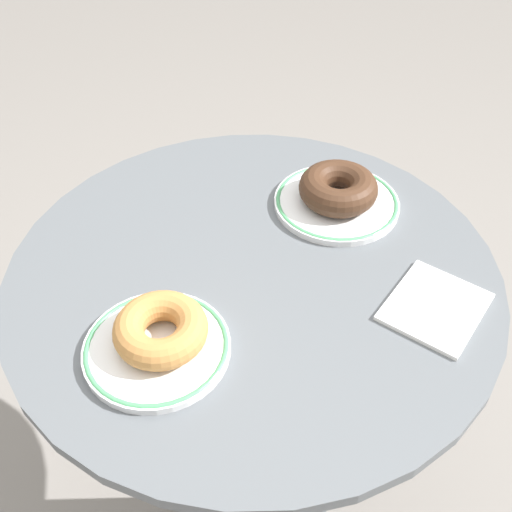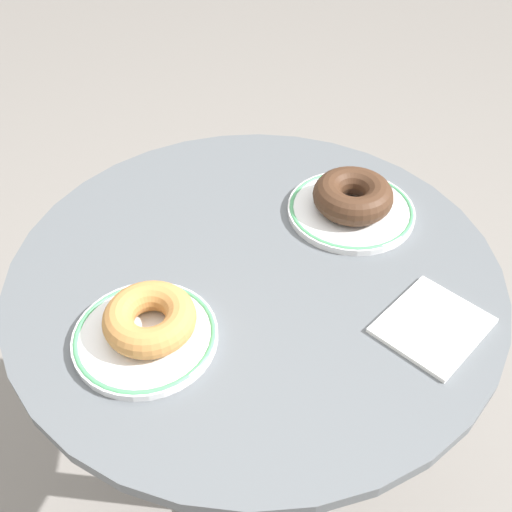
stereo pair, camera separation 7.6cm
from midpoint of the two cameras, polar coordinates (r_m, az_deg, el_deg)
ground_plane at (r=1.44m, az=1.58°, el=-23.24°), size 7.00×7.00×0.02m
cafe_table at (r=0.97m, az=2.20°, el=-10.32°), size 0.67×0.67×0.75m
plate_left at (r=0.72m, az=-7.41°, el=-8.02°), size 0.17×0.17×0.01m
plate_right at (r=0.90m, az=11.54°, el=4.27°), size 0.19×0.19×0.01m
donut_old_fashioned at (r=0.70m, az=-6.96°, el=-6.35°), size 0.13×0.13×0.04m
donut_chocolate at (r=0.88m, az=11.78°, el=5.62°), size 0.13×0.13×0.04m
paper_napkin at (r=0.77m, az=19.42°, el=-6.48°), size 0.13×0.11×0.01m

